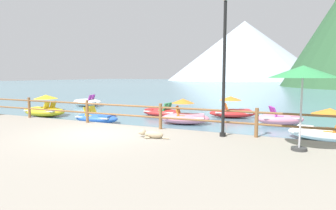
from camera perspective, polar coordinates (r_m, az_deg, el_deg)
ground_plane at (r=48.04m, az=16.63°, el=3.07°), size 200.00×200.00×0.00m
promenade_dock at (r=8.40m, az=-23.83°, el=-9.48°), size 28.00×8.00×0.40m
dock_railing at (r=11.06m, az=-9.53°, el=-1.28°), size 23.92×0.12×0.95m
lamp_post at (r=9.10m, az=11.51°, el=10.63°), size 0.28×0.28×4.55m
beach_umbrella at (r=7.99m, az=25.98°, el=5.95°), size 1.70×1.70×2.24m
dog_resting at (r=8.87m, az=-3.35°, el=-5.99°), size 1.08×0.40×0.26m
pedal_boat_0 at (r=22.26m, az=-16.22°, el=0.55°), size 2.48×1.80×0.90m
pedal_boat_1 at (r=13.62m, az=3.54°, el=-2.22°), size 2.59×1.74×1.24m
pedal_boat_2 at (r=14.32m, az=-14.47°, el=-2.57°), size 2.45×1.23×0.83m
pedal_boat_3 at (r=11.69m, az=29.53°, el=-4.50°), size 2.69×1.74×1.20m
pedal_boat_4 at (r=14.42m, az=22.04°, el=-2.62°), size 2.45×1.82×0.89m
pedal_boat_5 at (r=16.13m, az=13.10°, el=-1.14°), size 2.88×2.10×1.20m
pedal_boat_6 at (r=17.64m, az=-23.99°, el=-0.78°), size 2.69×1.74×1.25m
pedal_boat_7 at (r=16.10m, az=-1.31°, el=-1.48°), size 2.48×1.38×0.82m
distant_peak at (r=132.32m, az=15.33°, el=10.66°), size 69.03×69.03×26.48m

